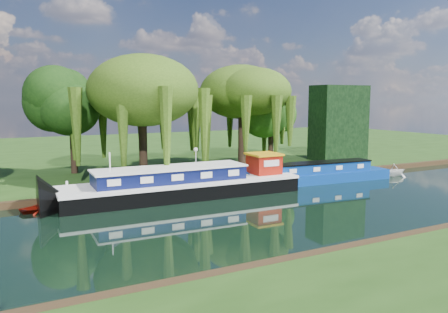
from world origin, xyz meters
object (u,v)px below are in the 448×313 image
dutch_barge (186,184)px  narrowboat (322,174)px  red_dinghy (43,210)px  white_cruiser (395,176)px

dutch_barge → narrowboat: dutch_barge is taller
dutch_barge → red_dinghy: dutch_barge is taller
white_cruiser → narrowboat: bearing=85.4°
dutch_barge → narrowboat: size_ratio=1.34×
red_dinghy → narrowboat: bearing=-105.8°
dutch_barge → narrowboat: bearing=0.8°
narrowboat → red_dinghy: size_ratio=4.80×
narrowboat → white_cruiser: (7.90, -0.76, -0.67)m
dutch_barge → white_cruiser: bearing=-1.2°
dutch_barge → red_dinghy: 9.55m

